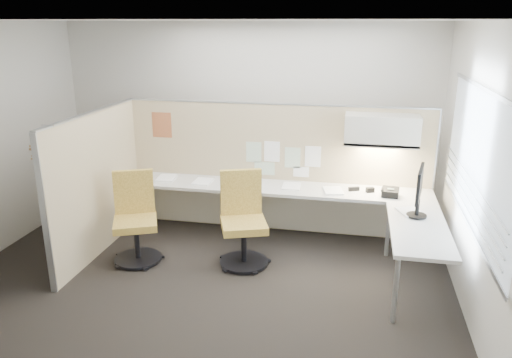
% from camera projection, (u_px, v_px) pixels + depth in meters
% --- Properties ---
extents(floor, '(5.50, 4.50, 0.01)m').
position_uv_depth(floor, '(204.00, 279.00, 5.66)').
color(floor, black).
rests_on(floor, ground).
extents(ceiling, '(5.50, 4.50, 0.01)m').
position_uv_depth(ceiling, '(195.00, 20.00, 4.81)').
color(ceiling, white).
rests_on(ceiling, wall_back).
extents(wall_back, '(5.50, 0.02, 2.80)m').
position_uv_depth(wall_back, '(247.00, 120.00, 7.34)').
color(wall_back, beige).
rests_on(wall_back, ground).
extents(wall_front, '(5.50, 0.02, 2.80)m').
position_uv_depth(wall_front, '(91.00, 253.00, 3.14)').
color(wall_front, beige).
rests_on(wall_front, ground).
extents(wall_right, '(0.02, 4.50, 2.80)m').
position_uv_depth(wall_right, '(478.00, 175.00, 4.71)').
color(wall_right, beige).
rests_on(wall_right, ground).
extents(window_pane, '(0.01, 2.80, 1.30)m').
position_uv_depth(window_pane, '(478.00, 160.00, 4.67)').
color(window_pane, '#A6B6C1').
rests_on(window_pane, wall_right).
extents(partition_back, '(4.10, 0.06, 1.75)m').
position_uv_depth(partition_back, '(276.00, 169.00, 6.79)').
color(partition_back, tan).
rests_on(partition_back, floor).
extents(partition_left, '(0.06, 2.20, 1.75)m').
position_uv_depth(partition_left, '(97.00, 184.00, 6.15)').
color(partition_left, tan).
rests_on(partition_left, floor).
extents(desk, '(4.00, 2.07, 0.73)m').
position_uv_depth(desk, '(299.00, 201.00, 6.35)').
color(desk, beige).
rests_on(desk, floor).
extents(overhead_bin, '(0.90, 0.36, 0.38)m').
position_uv_depth(overhead_bin, '(382.00, 130.00, 6.14)').
color(overhead_bin, beige).
rests_on(overhead_bin, partition_back).
extents(task_light_strip, '(0.60, 0.06, 0.02)m').
position_uv_depth(task_light_strip, '(380.00, 147.00, 6.20)').
color(task_light_strip, '#FFEABF').
rests_on(task_light_strip, overhead_bin).
extents(pinned_papers, '(1.01, 0.00, 0.47)m').
position_uv_depth(pinned_papers, '(281.00, 158.00, 6.69)').
color(pinned_papers, '#8CBF8C').
rests_on(pinned_papers, partition_back).
extents(poster, '(0.28, 0.00, 0.35)m').
position_uv_depth(poster, '(162.00, 125.00, 6.89)').
color(poster, orange).
rests_on(poster, partition_back).
extents(chair_left, '(0.66, 0.67, 1.07)m').
position_uv_depth(chair_left, '(136.00, 221.00, 6.00)').
color(chair_left, black).
rests_on(chair_left, floor).
extents(chair_right, '(0.66, 0.68, 1.10)m').
position_uv_depth(chair_right, '(243.00, 222.00, 5.91)').
color(chair_right, black).
rests_on(chair_right, floor).
extents(monitor, '(0.22, 0.52, 0.55)m').
position_uv_depth(monitor, '(419.00, 189.00, 5.40)').
color(monitor, black).
rests_on(monitor, desk).
extents(phone, '(0.23, 0.22, 0.12)m').
position_uv_depth(phone, '(390.00, 192.00, 6.13)').
color(phone, black).
rests_on(phone, desk).
extents(stapler, '(0.14, 0.09, 0.05)m').
position_uv_depth(stapler, '(354.00, 189.00, 6.33)').
color(stapler, black).
rests_on(stapler, desk).
extents(tape_dispenser, '(0.12, 0.09, 0.06)m').
position_uv_depth(tape_dispenser, '(370.00, 190.00, 6.28)').
color(tape_dispenser, black).
rests_on(tape_dispenser, desk).
extents(coat_hook, '(0.18, 0.48, 1.42)m').
position_uv_depth(coat_hook, '(45.00, 160.00, 5.21)').
color(coat_hook, silver).
rests_on(coat_hook, partition_left).
extents(paper_stack_0, '(0.26, 0.32, 0.03)m').
position_uv_depth(paper_stack_0, '(167.00, 178.00, 6.80)').
color(paper_stack_0, white).
rests_on(paper_stack_0, desk).
extents(paper_stack_1, '(0.23, 0.30, 0.02)m').
position_uv_depth(paper_stack_1, '(203.00, 182.00, 6.68)').
color(paper_stack_1, white).
rests_on(paper_stack_1, desk).
extents(paper_stack_2, '(0.24, 0.31, 0.05)m').
position_uv_depth(paper_stack_2, '(250.00, 185.00, 6.50)').
color(paper_stack_2, white).
rests_on(paper_stack_2, desk).
extents(paper_stack_3, '(0.24, 0.31, 0.02)m').
position_uv_depth(paper_stack_3, '(291.00, 186.00, 6.50)').
color(paper_stack_3, white).
rests_on(paper_stack_3, desk).
extents(paper_stack_4, '(0.29, 0.34, 0.02)m').
position_uv_depth(paper_stack_4, '(333.00, 191.00, 6.31)').
color(paper_stack_4, white).
rests_on(paper_stack_4, desk).
extents(paper_stack_5, '(0.32, 0.36, 0.02)m').
position_uv_depth(paper_stack_5, '(410.00, 212.00, 5.61)').
color(paper_stack_5, white).
rests_on(paper_stack_5, desk).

